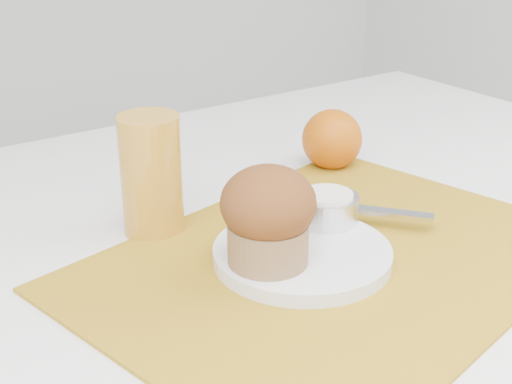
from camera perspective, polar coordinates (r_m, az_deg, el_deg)
placemat at (r=0.72m, az=6.14°, el=-5.44°), size 0.56×0.46×0.00m
plate at (r=0.71m, az=3.71°, el=-4.98°), size 0.19×0.19×0.01m
ramekin at (r=0.76m, az=5.72°, el=-1.31°), size 0.08×0.08×0.03m
cream at (r=0.75m, az=5.76°, el=-0.30°), size 0.07×0.07×0.01m
raspberry_near at (r=0.74m, az=1.55°, el=-1.99°), size 0.02×0.02×0.02m
raspberry_far at (r=0.74m, az=5.39°, el=-2.26°), size 0.02×0.02×0.02m
butter_knife at (r=0.79m, az=7.09°, el=-1.22°), size 0.13×0.16×0.00m
orange at (r=0.94m, az=6.10°, el=4.21°), size 0.08×0.08×0.08m
juice_glass at (r=0.76m, az=-8.37°, el=1.34°), size 0.08×0.08×0.13m
muffin at (r=0.66m, az=0.98°, el=-1.86°), size 0.10×0.10×0.10m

